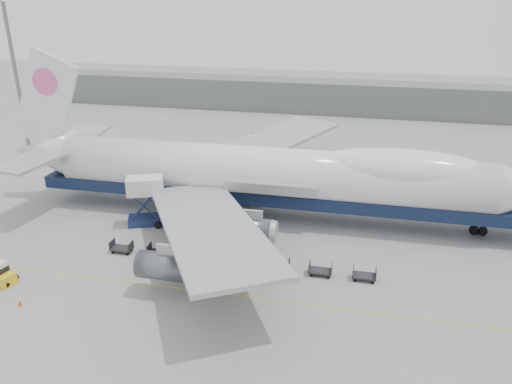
# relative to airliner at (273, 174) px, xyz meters

# --- Properties ---
(ground) EXTENTS (260.00, 260.00, 0.00)m
(ground) POSITION_rel_airliner_xyz_m (-0.64, -12.00, -5.62)
(ground) COLOR gray
(ground) RESTS_ON ground
(apron_line) EXTENTS (60.00, 0.15, 0.01)m
(apron_line) POSITION_rel_airliner_xyz_m (-0.64, -18.00, -5.62)
(apron_line) COLOR gold
(apron_line) RESTS_ON ground
(hangar) EXTENTS (110.00, 8.00, 7.00)m
(hangar) POSITION_rel_airliner_xyz_m (-10.64, 58.00, -2.12)
(hangar) COLOR slate
(hangar) RESTS_ON ground
(floodlight_mast) EXTENTS (2.40, 2.40, 25.43)m
(floodlight_mast) POSITION_rel_airliner_xyz_m (-42.64, 12.00, 8.64)
(floodlight_mast) COLOR slate
(floodlight_mast) RESTS_ON ground
(airliner) EXTENTS (67.00, 55.30, 19.98)m
(airliner) POSITION_rel_airliner_xyz_m (0.00, 0.00, 0.00)
(airliner) COLOR white
(airliner) RESTS_ON ground
(catering_truck) EXTENTS (5.09, 4.26, 6.01)m
(catering_truck) POSITION_rel_airliner_xyz_m (-14.31, -5.51, -2.20)
(catering_truck) COLOR navy
(catering_truck) RESTS_ON ground
(traffic_cone) EXTENTS (0.36, 0.36, 0.52)m
(traffic_cone) POSITION_rel_airliner_xyz_m (-18.77, -23.73, -5.38)
(traffic_cone) COLOR #DC430B
(traffic_cone) RESTS_ON ground
(dolly_0) EXTENTS (2.30, 1.35, 1.30)m
(dolly_0) POSITION_rel_airliner_xyz_m (-14.22, -12.67, -5.09)
(dolly_0) COLOR #2D2D30
(dolly_0) RESTS_ON ground
(dolly_1) EXTENTS (2.30, 1.35, 1.30)m
(dolly_1) POSITION_rel_airliner_xyz_m (-9.91, -12.67, -5.09)
(dolly_1) COLOR #2D2D30
(dolly_1) RESTS_ON ground
(dolly_2) EXTENTS (2.30, 1.35, 1.30)m
(dolly_2) POSITION_rel_airliner_xyz_m (-5.61, -12.67, -5.09)
(dolly_2) COLOR #2D2D30
(dolly_2) RESTS_ON ground
(dolly_3) EXTENTS (2.30, 1.35, 1.30)m
(dolly_3) POSITION_rel_airliner_xyz_m (-1.31, -12.67, -5.09)
(dolly_3) COLOR #2D2D30
(dolly_3) RESTS_ON ground
(dolly_4) EXTENTS (2.30, 1.35, 1.30)m
(dolly_4) POSITION_rel_airliner_xyz_m (3.00, -12.67, -5.09)
(dolly_4) COLOR #2D2D30
(dolly_4) RESTS_ON ground
(dolly_5) EXTENTS (2.30, 1.35, 1.30)m
(dolly_5) POSITION_rel_airliner_xyz_m (7.30, -12.67, -5.09)
(dolly_5) COLOR #2D2D30
(dolly_5) RESTS_ON ground
(dolly_6) EXTENTS (2.30, 1.35, 1.30)m
(dolly_6) POSITION_rel_airliner_xyz_m (11.60, -12.67, -5.09)
(dolly_6) COLOR #2D2D30
(dolly_6) RESTS_ON ground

